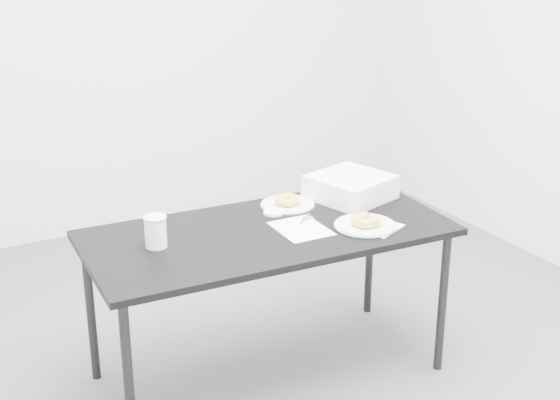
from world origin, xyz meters
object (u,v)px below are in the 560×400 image
table (268,241)px  donut_near (365,220)px  scorecard (301,228)px  plate_far (287,205)px  coffee_cup (156,232)px  pen (305,219)px  plate_near (365,226)px  donut_far (287,200)px  bakery_box (350,187)px

table → donut_near: size_ratio=12.63×
scorecard → donut_near: (0.24, -0.11, 0.03)m
donut_near → plate_far: bearing=112.3°
coffee_cup → table: bearing=-7.3°
pen → plate_near: (0.18, -0.19, 0.00)m
donut_far → pen: bearing=-96.9°
donut_near → pen: bearing=133.1°
table → coffee_cup: coffee_cup is taller
donut_far → plate_near: bearing=-67.7°
plate_near → coffee_cup: 0.86m
pen → donut_far: donut_far is taller
bakery_box → scorecard: bearing=-167.2°
donut_near → plate_far: (-0.16, 0.38, -0.03)m
bakery_box → plate_near: bearing=-129.4°
pen → plate_far: size_ratio=0.48×
table → plate_near: plate_near is taller
plate_far → table: bearing=-135.2°
plate_near → bakery_box: bearing=66.4°
plate_far → coffee_cup: size_ratio=1.89×
plate_near → coffee_cup: bearing=164.5°
pen → donut_far: bearing=41.7°
scorecard → bakery_box: 0.44m
table → donut_far: donut_far is taller
table → donut_near: (0.37, -0.17, 0.08)m
bakery_box → plate_far: bearing=153.5°
donut_far → bakery_box: bakery_box is taller
scorecard → coffee_cup: coffee_cup is taller
donut_near → plate_near: bearing=0.0°
donut_far → bakery_box: (0.30, -0.06, 0.03)m
plate_near → donut_near: bearing=0.0°
scorecard → coffee_cup: 0.60m
donut_far → donut_near: bearing=-67.7°
table → plate_far: 0.30m
scorecard → bakery_box: bearing=30.1°
plate_far → coffee_cup: bearing=-167.5°
plate_near → scorecard: bearing=154.8°
plate_far → coffee_cup: coffee_cup is taller
scorecard → donut_near: donut_near is taller
bakery_box → pen: bearing=-173.2°
plate_far → donut_far: size_ratio=2.13×
scorecard → coffee_cup: (-0.59, 0.12, 0.06)m
scorecard → plate_far: 0.28m
scorecard → plate_far: (0.09, 0.27, 0.00)m
coffee_cup → scorecard: bearing=-11.2°
plate_far → bakery_box: 0.31m
coffee_cup → bakery_box: 0.97m
donut_near → coffee_cup: size_ratio=0.96×
table → donut_near: donut_near is taller
pen → table: bearing=144.7°
pen → donut_near: (0.18, -0.19, 0.02)m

